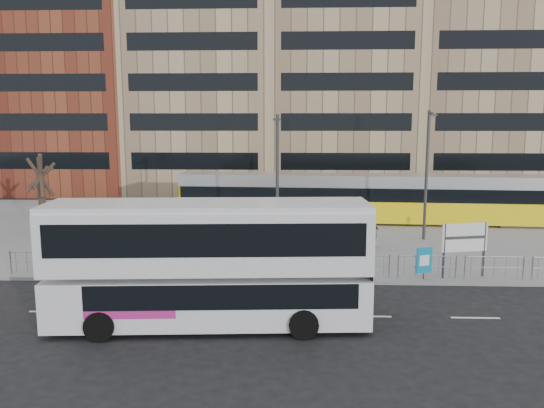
{
  "coord_description": "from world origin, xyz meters",
  "views": [
    {
      "loc": [
        -0.81,
        -23.07,
        7.2
      ],
      "look_at": [
        -1.96,
        6.0,
        2.69
      ],
      "focal_mm": 35.0,
      "sensor_mm": 36.0,
      "label": 1
    }
  ],
  "objects_px": {
    "ad_panel": "(424,261)",
    "traffic_light_west": "(161,234)",
    "double_decker_bus": "(209,260)",
    "lamp_post_east": "(427,170)",
    "lamp_post_west": "(277,174)",
    "tram": "(383,199)",
    "station_sign": "(465,240)",
    "pedestrian": "(374,231)",
    "bare_tree": "(39,152)"
  },
  "relations": [
    {
      "from": "pedestrian",
      "to": "station_sign",
      "type": "bearing_deg",
      "value": -134.72
    },
    {
      "from": "traffic_light_west",
      "to": "pedestrian",
      "type": "bearing_deg",
      "value": 42.54
    },
    {
      "from": "lamp_post_east",
      "to": "tram",
      "type": "bearing_deg",
      "value": 106.43
    },
    {
      "from": "tram",
      "to": "station_sign",
      "type": "distance_m",
      "value": 13.48
    },
    {
      "from": "ad_panel",
      "to": "pedestrian",
      "type": "height_order",
      "value": "pedestrian"
    },
    {
      "from": "double_decker_bus",
      "to": "pedestrian",
      "type": "relative_size",
      "value": 5.91
    },
    {
      "from": "double_decker_bus",
      "to": "lamp_post_east",
      "type": "height_order",
      "value": "lamp_post_east"
    },
    {
      "from": "lamp_post_west",
      "to": "bare_tree",
      "type": "bearing_deg",
      "value": 170.18
    },
    {
      "from": "ad_panel",
      "to": "lamp_post_west",
      "type": "bearing_deg",
      "value": 116.56
    },
    {
      "from": "pedestrian",
      "to": "lamp_post_east",
      "type": "relative_size",
      "value": 0.25
    },
    {
      "from": "tram",
      "to": "ad_panel",
      "type": "relative_size",
      "value": 19.75
    },
    {
      "from": "tram",
      "to": "traffic_light_west",
      "type": "relative_size",
      "value": 9.35
    },
    {
      "from": "pedestrian",
      "to": "bare_tree",
      "type": "height_order",
      "value": "bare_tree"
    },
    {
      "from": "pedestrian",
      "to": "lamp_post_east",
      "type": "distance_m",
      "value": 5.19
    },
    {
      "from": "tram",
      "to": "lamp_post_west",
      "type": "xyz_separation_m",
      "value": [
        -7.24,
        -7.06,
        2.41
      ]
    },
    {
      "from": "double_decker_bus",
      "to": "ad_panel",
      "type": "distance_m",
      "value": 10.54
    },
    {
      "from": "tram",
      "to": "bare_tree",
      "type": "bearing_deg",
      "value": -165.2
    },
    {
      "from": "pedestrian",
      "to": "traffic_light_west",
      "type": "height_order",
      "value": "traffic_light_west"
    },
    {
      "from": "pedestrian",
      "to": "bare_tree",
      "type": "bearing_deg",
      "value": 96.78
    },
    {
      "from": "traffic_light_west",
      "to": "lamp_post_east",
      "type": "bearing_deg",
      "value": 43.47
    },
    {
      "from": "lamp_post_east",
      "to": "bare_tree",
      "type": "height_order",
      "value": "lamp_post_east"
    },
    {
      "from": "double_decker_bus",
      "to": "lamp_post_east",
      "type": "bearing_deg",
      "value": 47.86
    },
    {
      "from": "lamp_post_west",
      "to": "lamp_post_east",
      "type": "xyz_separation_m",
      "value": [
        8.86,
        1.55,
        0.13
      ]
    },
    {
      "from": "ad_panel",
      "to": "traffic_light_west",
      "type": "relative_size",
      "value": 0.47
    },
    {
      "from": "tram",
      "to": "lamp_post_east",
      "type": "relative_size",
      "value": 3.74
    },
    {
      "from": "station_sign",
      "to": "traffic_light_west",
      "type": "relative_size",
      "value": 0.81
    },
    {
      "from": "ad_panel",
      "to": "lamp_post_east",
      "type": "relative_size",
      "value": 0.19
    },
    {
      "from": "lamp_post_east",
      "to": "pedestrian",
      "type": "bearing_deg",
      "value": -146.83
    },
    {
      "from": "lamp_post_east",
      "to": "traffic_light_west",
      "type": "bearing_deg",
      "value": -149.65
    },
    {
      "from": "double_decker_bus",
      "to": "station_sign",
      "type": "xyz_separation_m",
      "value": [
        10.75,
        5.9,
        -0.51
      ]
    },
    {
      "from": "ad_panel",
      "to": "bare_tree",
      "type": "relative_size",
      "value": 0.2
    },
    {
      "from": "lamp_post_west",
      "to": "tram",
      "type": "bearing_deg",
      "value": 44.29
    },
    {
      "from": "station_sign",
      "to": "bare_tree",
      "type": "height_order",
      "value": "bare_tree"
    },
    {
      "from": "traffic_light_west",
      "to": "station_sign",
      "type": "bearing_deg",
      "value": 14.36
    },
    {
      "from": "station_sign",
      "to": "traffic_light_west",
      "type": "height_order",
      "value": "traffic_light_west"
    },
    {
      "from": "bare_tree",
      "to": "station_sign",
      "type": "bearing_deg",
      "value": -20.59
    },
    {
      "from": "tram",
      "to": "station_sign",
      "type": "xyz_separation_m",
      "value": [
        1.48,
        -13.4,
        0.04
      ]
    },
    {
      "from": "tram",
      "to": "station_sign",
      "type": "bearing_deg",
      "value": -80.13
    },
    {
      "from": "traffic_light_west",
      "to": "lamp_post_east",
      "type": "height_order",
      "value": "lamp_post_east"
    },
    {
      "from": "ad_panel",
      "to": "lamp_post_west",
      "type": "relative_size",
      "value": 0.2
    },
    {
      "from": "tram",
      "to": "traffic_light_west",
      "type": "xyz_separation_m",
      "value": [
        -12.36,
        -13.7,
        0.27
      ]
    },
    {
      "from": "lamp_post_east",
      "to": "ad_panel",
      "type": "bearing_deg",
      "value": -103.67
    },
    {
      "from": "station_sign",
      "to": "traffic_light_west",
      "type": "distance_m",
      "value": 13.85
    },
    {
      "from": "pedestrian",
      "to": "lamp_post_west",
      "type": "bearing_deg",
      "value": 99.07
    },
    {
      "from": "lamp_post_east",
      "to": "bare_tree",
      "type": "xyz_separation_m",
      "value": [
        -23.97,
        1.06,
        0.95
      ]
    },
    {
      "from": "ad_panel",
      "to": "double_decker_bus",
      "type": "bearing_deg",
      "value": -167.09
    },
    {
      "from": "ad_panel",
      "to": "bare_tree",
      "type": "xyz_separation_m",
      "value": [
        -21.95,
        9.35,
        4.34
      ]
    },
    {
      "from": "pedestrian",
      "to": "lamp_post_east",
      "type": "height_order",
      "value": "lamp_post_east"
    },
    {
      "from": "traffic_light_west",
      "to": "lamp_post_west",
      "type": "height_order",
      "value": "lamp_post_west"
    },
    {
      "from": "double_decker_bus",
      "to": "pedestrian",
      "type": "xyz_separation_m",
      "value": [
        7.53,
        11.59,
        -1.3
      ]
    }
  ]
}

